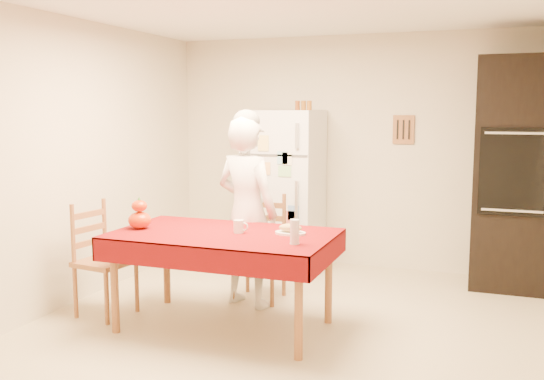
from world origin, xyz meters
The scene contains 17 objects.
floor centered at (0.00, 0.00, 0.00)m, with size 4.50×4.50×0.00m, color #C1B48B.
room_shell centered at (0.00, 0.00, 1.62)m, with size 4.02×4.52×2.51m.
refrigerator centered at (-0.65, 1.88, 0.85)m, with size 0.75×0.74×1.70m.
oven_cabinet centered at (1.63, 1.93, 1.10)m, with size 0.70×0.62×2.20m.
dining_table centered at (-0.48, -0.03, 0.69)m, with size 1.70×1.00×0.76m.
chair_far centered at (-0.49, 0.80, 0.51)m, with size 0.43×0.41×0.95m.
chair_left centered at (-1.59, -0.10, 0.51)m, with size 0.45×0.47×0.95m.
seated_woman centered at (-0.53, 0.56, 0.82)m, with size 0.60×0.39×1.65m, color silver.
coffee_mug centered at (-0.37, 0.00, 0.81)m, with size 0.08×0.08×0.10m, color silver.
pumpkin_lower centered at (-1.18, -0.12, 0.83)m, with size 0.18×0.18×0.14m, color #CB3C04.
pumpkin_upper centered at (-1.18, -0.12, 0.95)m, with size 0.12×0.12×0.09m, color #D75A05.
wine_glass centered at (0.16, -0.22, 0.85)m, with size 0.07×0.07×0.18m, color silver.
bread_plate centered at (0.03, 0.09, 0.77)m, with size 0.24×0.24×0.02m, color white.
bread_loaf centered at (0.03, 0.09, 0.81)m, with size 0.18×0.10×0.06m, color #956F49.
spice_jar_left centered at (-0.52, 1.93, 1.75)m, with size 0.05×0.05×0.10m, color brown.
spice_jar_mid centered at (-0.45, 1.93, 1.75)m, with size 0.05×0.05×0.10m, color brown.
spice_jar_right centered at (-0.39, 1.93, 1.75)m, with size 0.05×0.05×0.10m, color #93561A.
Camera 1 is at (1.48, -4.21, 1.71)m, focal length 40.00 mm.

